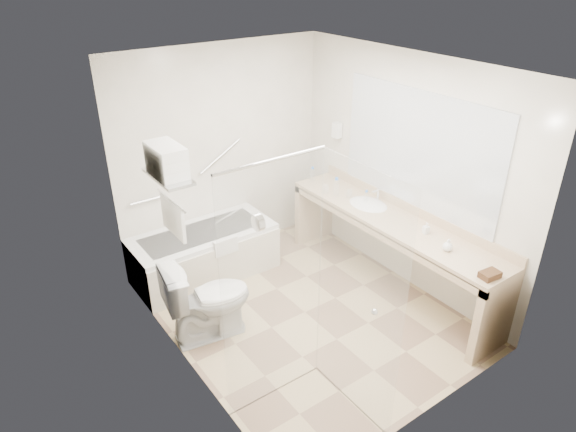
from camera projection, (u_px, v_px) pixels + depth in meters
floor at (305, 312)px, 5.33m from camera, size 3.20×3.20×0.00m
ceiling at (309, 67)px, 4.17m from camera, size 2.60×3.20×0.10m
wall_back at (222, 154)px, 5.90m from camera, size 2.60×0.10×2.50m
wall_front at (445, 286)px, 3.60m from camera, size 2.60×0.10×2.50m
wall_left at (177, 246)px, 4.08m from camera, size 0.10×3.20×2.50m
wall_right at (404, 173)px, 5.42m from camera, size 0.10×3.20×2.50m
bathtub at (204, 253)px, 5.84m from camera, size 1.60×0.73×0.59m
grab_bar_short at (148, 200)px, 5.52m from camera, size 0.40×0.03×0.03m
grab_bar_long at (220, 156)px, 5.85m from camera, size 0.53×0.03×0.33m
shower_enclosure at (315, 292)px, 3.84m from camera, size 0.96×0.91×2.11m
towel_shelf at (168, 170)px, 4.17m from camera, size 0.24×0.55×0.81m
vanity_counter at (391, 236)px, 5.45m from camera, size 0.55×2.70×0.95m
sink at (368, 207)px, 5.67m from camera, size 0.40×0.52×0.14m
faucet at (378, 194)px, 5.70m from camera, size 0.03×0.03×0.14m
mirror at (418, 150)px, 5.17m from camera, size 0.02×2.00×1.20m
hairdryer_unit at (337, 130)px, 6.06m from camera, size 0.08×0.10×0.18m
toilet at (208, 300)px, 4.85m from camera, size 0.88×0.58×0.81m
amenity_basket at (490, 275)px, 4.38m from camera, size 0.19×0.14×0.06m
soap_bottle_a at (426, 231)px, 5.06m from camera, size 0.07×0.12×0.05m
soap_bottle_b at (448, 246)px, 4.77m from camera, size 0.10×0.12×0.09m
water_bottle_left at (366, 198)px, 5.62m from camera, size 0.05×0.05×0.17m
water_bottle_mid at (312, 175)px, 6.17m from camera, size 0.06×0.06×0.19m
water_bottle_right at (336, 187)px, 5.81m from camera, size 0.07×0.07×0.22m
drinking_glass_near at (349, 194)px, 5.80m from camera, size 0.07×0.07×0.09m
drinking_glass_far at (326, 189)px, 5.89m from camera, size 0.10×0.10×0.10m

